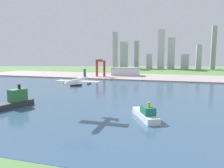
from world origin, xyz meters
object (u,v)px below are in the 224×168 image
Objects in this scene: airplane_landing at (77,81)px; ferry_boat at (146,114)px; warehouse_main at (126,71)px; container_barge at (13,101)px; tugboat_small at (76,84)px; port_crane_red at (100,64)px.

ferry_boat is at bearing 6.32° from airplane_landing.
ferry_boat is (61.65, 6.83, -27.50)m from airplane_landing.
airplane_landing is 359.12m from warehouse_main.
ferry_boat is at bearing -74.27° from warehouse_main.
container_barge is 1.16× the size of ferry_boat.
container_barge is at bearing 173.88° from airplane_landing.
tugboat_small is at bearing 131.98° from ferry_boat.
airplane_landing reaches higher than tugboat_small.
airplane_landing is 2.44× the size of tugboat_small.
warehouse_main reaches higher than ferry_boat.
warehouse_main is (45.56, 189.72, 8.99)m from tugboat_small.
container_barge is (5.15, -158.68, 3.60)m from tugboat_small.
warehouse_main is (-98.52, 349.85, 7.83)m from ferry_boat.
airplane_landing reaches higher than container_barge.
warehouse_main is at bearing 83.38° from container_barge.
container_barge is at bearing -88.06° from port_crane_red.
port_crane_red is (-149.18, 304.47, 26.80)m from ferry_boat.
ferry_boat is (144.08, -160.13, 1.16)m from tugboat_small.
port_crane_red is at bearing -138.15° from warehouse_main.
warehouse_main is at bearing 95.90° from airplane_landing.
ferry_boat is 363.54m from warehouse_main.
airplane_landing reaches higher than ferry_boat.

